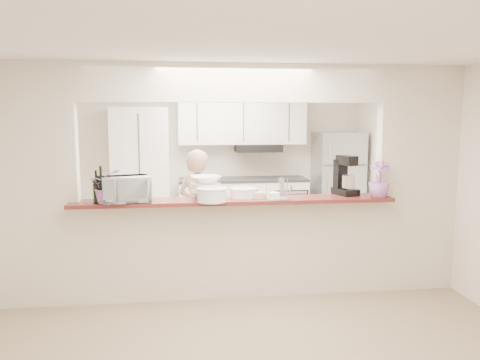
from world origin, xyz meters
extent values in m
plane|color=gray|center=(0.00, 0.00, 0.00)|extent=(6.00, 6.00, 0.00)
cube|color=beige|center=(0.00, 1.55, 0.01)|extent=(5.00, 2.90, 0.01)
cube|color=beige|center=(-2.05, 0.00, 1.25)|extent=(0.90, 0.15, 2.50)
cube|color=beige|center=(2.05, 0.00, 1.25)|extent=(0.90, 0.15, 2.50)
cube|color=beige|center=(0.00, 0.00, 2.30)|extent=(3.20, 0.15, 0.40)
cube|color=beige|center=(0.00, 0.00, 0.53)|extent=(3.20, 0.15, 1.05)
cube|color=maroon|center=(0.00, -0.05, 1.07)|extent=(3.40, 0.38, 0.04)
cube|color=white|center=(-1.20, 2.70, 1.05)|extent=(0.90, 0.60, 2.10)
cube|color=white|center=(0.45, 2.70, 0.45)|extent=(2.10, 0.60, 0.90)
cube|color=#303033|center=(0.45, 2.70, 0.92)|extent=(2.10, 0.62, 0.04)
cube|color=white|center=(0.45, 2.83, 1.88)|extent=(2.10, 0.35, 0.75)
cube|color=black|center=(0.70, 2.72, 1.44)|extent=(0.75, 0.45, 0.12)
cube|color=black|center=(1.20, 2.40, 0.50)|extent=(0.55, 0.02, 0.55)
cube|color=#B4B4B9|center=(2.05, 2.65, 0.85)|extent=(0.75, 0.70, 1.70)
imported|color=pink|center=(-1.30, -0.15, 1.27)|extent=(0.35, 0.31, 0.35)
cylinder|color=black|center=(-1.40, -0.15, 1.21)|extent=(0.07, 0.07, 0.25)
cylinder|color=black|center=(-1.40, -0.15, 1.38)|extent=(0.02, 0.02, 0.09)
cylinder|color=black|center=(-1.35, -0.15, 1.23)|extent=(0.08, 0.08, 0.28)
cylinder|color=black|center=(-1.35, -0.15, 1.42)|extent=(0.03, 0.03, 0.10)
imported|color=silver|center=(-1.12, -0.10, 1.22)|extent=(0.54, 0.44, 0.26)
imported|color=white|center=(-0.30, 0.05, 1.21)|extent=(0.38, 0.38, 0.23)
cylinder|color=white|center=(-0.25, -0.19, 1.16)|extent=(0.30, 0.30, 0.13)
cylinder|color=white|center=(-0.25, -0.19, 1.23)|extent=(0.31, 0.31, 0.01)
cylinder|color=white|center=(0.10, 0.03, 1.14)|extent=(0.28, 0.28, 0.09)
cylinder|color=white|center=(0.10, 0.03, 1.19)|extent=(0.29, 0.29, 0.01)
cylinder|color=maroon|center=(0.20, 0.08, 1.12)|extent=(0.15, 0.15, 0.07)
cylinder|color=#C5B38B|center=(0.26, -0.03, 1.12)|extent=(0.14, 0.14, 0.06)
cube|color=silver|center=(0.45, -0.15, 1.10)|extent=(0.26, 0.17, 0.02)
cube|color=white|center=(0.45, -0.15, 1.14)|extent=(0.11, 0.11, 0.06)
cube|color=black|center=(1.25, 0.05, 1.13)|extent=(0.26, 0.33, 0.07)
cube|color=black|center=(1.22, 0.15, 1.32)|extent=(0.15, 0.13, 0.31)
cube|color=black|center=(1.25, 0.04, 1.48)|extent=(0.19, 0.27, 0.10)
cylinder|color=#B7B7BC|center=(1.27, -0.01, 1.25)|extent=(0.15, 0.15, 0.14)
imported|color=#B561B1|center=(1.55, -0.15, 1.29)|extent=(0.26, 0.26, 0.40)
imported|color=tan|center=(-0.35, 0.80, 0.77)|extent=(0.68, 0.63, 1.55)
camera|label=1|loc=(-0.54, -4.90, 1.95)|focal=35.00mm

